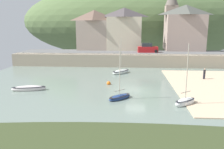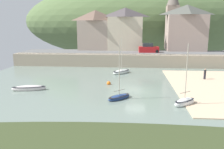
# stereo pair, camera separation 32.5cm
# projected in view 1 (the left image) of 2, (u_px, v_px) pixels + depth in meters

# --- Properties ---
(ground) EXTENTS (48.00, 41.00, 0.61)m
(ground) POSITION_uv_depth(u_px,v_px,m) (154.00, 118.00, 21.07)
(ground) COLOR slate
(quay_seawall) EXTENTS (48.00, 9.40, 2.40)m
(quay_seawall) POSITION_uv_depth(u_px,v_px,m) (133.00, 59.00, 47.31)
(quay_seawall) COLOR tan
(quay_seawall) RESTS_ON ground
(hillside_backdrop) EXTENTS (80.00, 44.00, 25.50)m
(hillside_backdrop) POSITION_uv_depth(u_px,v_px,m) (140.00, 22.00, 82.29)
(hillside_backdrop) COLOR #52693D
(hillside_backdrop) RESTS_ON ground
(waterfront_building_left) EXTENTS (7.92, 4.67, 8.85)m
(waterfront_building_left) POSITION_uv_depth(u_px,v_px,m) (94.00, 30.00, 54.24)
(waterfront_building_left) COLOR tan
(waterfront_building_left) RESTS_ON ground
(waterfront_building_centre) EXTENTS (7.87, 4.77, 9.35)m
(waterfront_building_centre) POSITION_uv_depth(u_px,v_px,m) (124.00, 29.00, 53.73)
(waterfront_building_centre) COLOR beige
(waterfront_building_centre) RESTS_ON ground
(waterfront_building_right) EXTENTS (8.66, 5.59, 9.91)m
(waterfront_building_right) POSITION_uv_depth(u_px,v_px,m) (185.00, 27.00, 52.76)
(waterfront_building_right) COLOR tan
(waterfront_building_right) RESTS_ON ground
(church_with_spire) EXTENTS (3.00, 3.00, 14.22)m
(church_with_spire) POSITION_uv_depth(u_px,v_px,m) (171.00, 17.00, 56.35)
(church_with_spire) COLOR gray
(church_with_spire) RESTS_ON ground
(sailboat_far_left) EXTENTS (2.79, 2.48, 6.61)m
(sailboat_far_left) POSITION_uv_depth(u_px,v_px,m) (185.00, 102.00, 24.93)
(sailboat_far_left) COLOR white
(sailboat_far_left) RESTS_ON ground
(sailboat_tall_mast) EXTENTS (3.46, 3.62, 6.22)m
(sailboat_tall_mast) POSITION_uv_depth(u_px,v_px,m) (121.00, 72.00, 40.63)
(sailboat_tall_mast) COLOR white
(sailboat_tall_mast) RESTS_ON ground
(dinghy_open_wooden) EXTENTS (2.92, 2.93, 6.24)m
(dinghy_open_wooden) POSITION_uv_depth(u_px,v_px,m) (120.00, 97.00, 26.89)
(dinghy_open_wooden) COLOR navy
(dinghy_open_wooden) RESTS_ON ground
(sailboat_blue_trim) EXTENTS (4.41, 1.96, 0.83)m
(sailboat_blue_trim) POSITION_uv_depth(u_px,v_px,m) (29.00, 88.00, 30.31)
(sailboat_blue_trim) COLOR silver
(sailboat_blue_trim) RESTS_ON ground
(parked_car_near_slipway) EXTENTS (4.20, 1.96, 1.95)m
(parked_car_near_slipway) POSITION_uv_depth(u_px,v_px,m) (147.00, 48.00, 49.84)
(parked_car_near_slipway) COLOR #B3191D
(parked_car_near_slipway) RESTS_ON ground
(person_near_water) EXTENTS (0.34, 0.34, 1.62)m
(person_near_water) POSITION_uv_depth(u_px,v_px,m) (204.00, 73.00, 35.99)
(person_near_water) COLOR #282833
(person_near_water) RESTS_ON ground
(mooring_buoy) EXTENTS (0.56, 0.56, 0.56)m
(mooring_buoy) POSITION_uv_depth(u_px,v_px,m) (109.00, 83.00, 33.31)
(mooring_buoy) COLOR orange
(mooring_buoy) RESTS_ON ground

